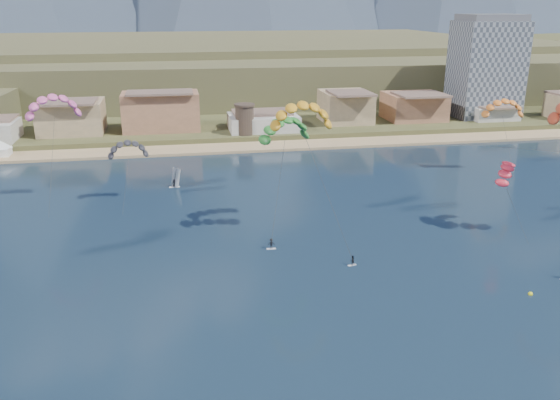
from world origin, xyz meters
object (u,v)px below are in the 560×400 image
object	(u,v)px
kitesurfer_green	(285,126)
buoy	(530,294)
watchtower	(245,119)
apartment_tower	(486,67)
kitesurfer_yellow	(302,112)
windsurfer	(175,181)

from	to	relation	value
kitesurfer_green	buoy	bearing A→B (deg)	-48.14
watchtower	buoy	world-z (taller)	watchtower
apartment_tower	kitesurfer_green	distance (m)	114.97
kitesurfer_yellow	buoy	world-z (taller)	kitesurfer_yellow
apartment_tower	kitesurfer_yellow	bearing A→B (deg)	-132.46
watchtower	kitesurfer_green	bearing A→B (deg)	-91.23
windsurfer	kitesurfer_green	bearing A→B (deg)	-54.88
apartment_tower	kitesurfer_yellow	size ratio (longest dim) A/B	1.28
kitesurfer_green	buoy	size ratio (longest dim) A/B	33.56
apartment_tower	watchtower	bearing A→B (deg)	-170.07
apartment_tower	buoy	world-z (taller)	apartment_tower
kitesurfer_yellow	kitesurfer_green	bearing A→B (deg)	103.88
watchtower	kitesurfer_yellow	bearing A→B (deg)	-89.93
windsurfer	apartment_tower	bearing A→B (deg)	28.61
kitesurfer_yellow	kitesurfer_green	distance (m)	7.26
windsurfer	buoy	distance (m)	73.96
apartment_tower	windsurfer	distance (m)	115.22
apartment_tower	buoy	xyz separation A→B (m)	(-53.67, -112.14, -17.71)
apartment_tower	windsurfer	world-z (taller)	apartment_tower
watchtower	kitesurfer_yellow	world-z (taller)	kitesurfer_yellow
buoy	watchtower	bearing A→B (deg)	105.02
windsurfer	buoy	world-z (taller)	windsurfer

